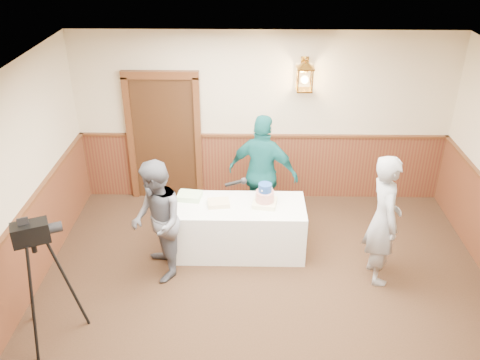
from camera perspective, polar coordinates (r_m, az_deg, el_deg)
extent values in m
plane|color=#322113|center=(6.01, 3.09, -18.51)|extent=(7.00, 7.00, 0.00)
cube|color=beige|center=(8.18, 2.64, 6.89)|extent=(6.00, 0.02, 2.80)
cube|color=white|center=(4.41, 4.03, 7.26)|extent=(6.00, 7.00, 0.02)
cube|color=#572619|center=(8.51, 2.52, 1.50)|extent=(5.98, 0.04, 1.10)
cube|color=#512B15|center=(8.25, 2.60, 4.99)|extent=(5.98, 0.07, 0.04)
cube|color=#331C0E|center=(8.38, -8.45, 4.54)|extent=(1.00, 0.06, 2.10)
cube|color=white|center=(7.23, 0.03, -5.37)|extent=(1.80, 0.80, 0.75)
cube|color=#FFF9C7|center=(7.03, 2.79, -2.56)|extent=(0.37, 0.37, 0.06)
cylinder|color=red|center=(6.97, 2.81, -1.81)|extent=(0.25, 0.25, 0.15)
cylinder|color=#1C4392|center=(6.91, 2.84, -0.86)|extent=(0.18, 0.18, 0.12)
cube|color=#D7C180|center=(7.02, -2.42, -2.60)|extent=(0.33, 0.27, 0.06)
cube|color=#B1F2AB|center=(7.20, -5.69, -1.80)|extent=(0.35, 0.30, 0.08)
imported|color=#565760|center=(6.60, -9.33, -4.65)|extent=(0.86, 0.97, 1.66)
cylinder|color=black|center=(6.44, -0.74, -0.37)|extent=(0.23, 0.08, 0.09)
sphere|color=black|center=(6.44, 0.41, -0.10)|extent=(0.08, 0.08, 0.08)
imported|color=gray|center=(6.69, 15.80, -4.32)|extent=(0.47, 0.68, 1.78)
imported|color=#115454|center=(7.51, 2.60, 0.73)|extent=(1.15, 0.77, 1.82)
cube|color=black|center=(5.70, -22.47, -5.50)|extent=(0.42, 0.34, 0.22)
cylinder|color=black|center=(5.70, -20.07, -5.04)|extent=(0.18, 0.16, 0.11)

